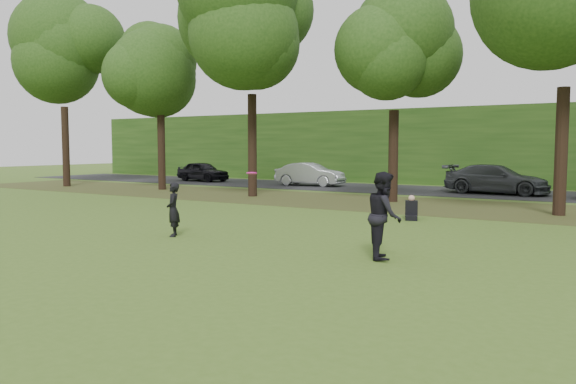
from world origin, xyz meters
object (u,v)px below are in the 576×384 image
object	(u,v)px
player_right	(384,215)
seated_person	(411,210)
player_left	(173,210)
frisbee	(252,173)

from	to	relation	value
player_right	seated_person	bearing A→B (deg)	-10.64
player_left	player_right	world-z (taller)	player_right
frisbee	seated_person	bearing A→B (deg)	76.50
player_right	frisbee	xyz separation A→B (m)	(-3.48, -0.19, 0.86)
frisbee	seated_person	distance (m)	7.41
player_left	player_right	size ratio (longest dim) A/B	0.77
player_right	frisbee	world-z (taller)	player_right
player_left	player_right	distance (m)	6.19
seated_person	player_left	bearing A→B (deg)	-142.13
player_left	frisbee	world-z (taller)	frisbee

